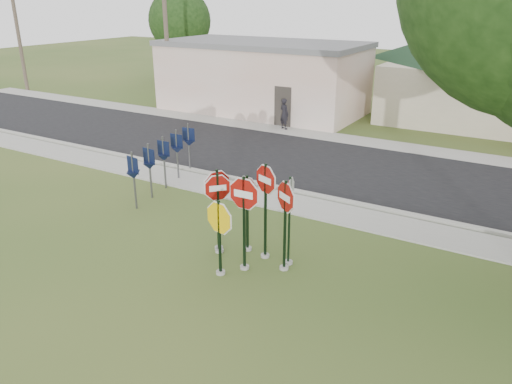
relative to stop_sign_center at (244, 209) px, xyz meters
The scene contains 20 objects.
ground 1.98m from the stop_sign_center, 104.95° to the right, with size 120.00×120.00×0.00m, color #34521E.
sidewalk_near 4.85m from the stop_sign_center, 93.22° to the left, with size 60.00×1.60×0.06m, color gray.
road 9.20m from the stop_sign_center, 91.62° to the left, with size 60.00×7.00×0.04m, color black.
sidewalk_far 13.45m from the stop_sign_center, 91.10° to the left, with size 60.00×1.60×0.06m, color gray.
curb 5.79m from the stop_sign_center, 92.64° to the left, with size 60.00×0.20×0.14m, color gray.
stop_sign_center is the anchor object (origin of this frame).
stop_sign_yellow 0.79m from the stop_sign_center, 126.01° to the right, with size 1.16×0.24×2.17m.
stop_sign_left 1.19m from the stop_sign_center, 159.00° to the left, with size 0.70×0.75×2.44m.
stop_sign_right 1.04m from the stop_sign_center, 28.69° to the left, with size 0.93×0.59×2.60m.
stop_sign_back_right 0.84m from the stop_sign_center, 79.13° to the left, with size 1.01×0.42×2.81m.
stop_sign_back_left 1.09m from the stop_sign_center, 117.17° to the left, with size 1.02×0.24×2.34m.
stop_sign_far_right 1.20m from the stop_sign_center, 43.01° to the left, with size 0.26×1.00×2.59m.
stop_sign_far_left 1.33m from the stop_sign_center, 155.35° to the left, with size 0.53×0.96×2.50m.
route_sign_row 6.69m from the stop_sign_center, 147.94° to the left, with size 1.43×4.63×2.00m.
building_stucco 19.40m from the stop_sign_center, 118.50° to the left, with size 12.20×6.20×4.20m.
building_house 21.20m from the stop_sign_center, 85.25° to the left, with size 11.60×11.60×6.20m.
utility_pole_near 20.41m from the stop_sign_center, 135.03° to the left, with size 2.20×0.26×9.50m.
utility_pole_far 31.78m from the stop_sign_center, 153.25° to the left, with size 2.20×0.26×9.00m.
bg_tree_left 30.84m from the stop_sign_center, 131.32° to the left, with size 4.90×4.90×7.35m.
pedestrian 14.75m from the stop_sign_center, 113.49° to the left, with size 0.60×0.39×1.63m, color black.
Camera 1 is at (6.37, -8.81, 6.71)m, focal length 35.00 mm.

